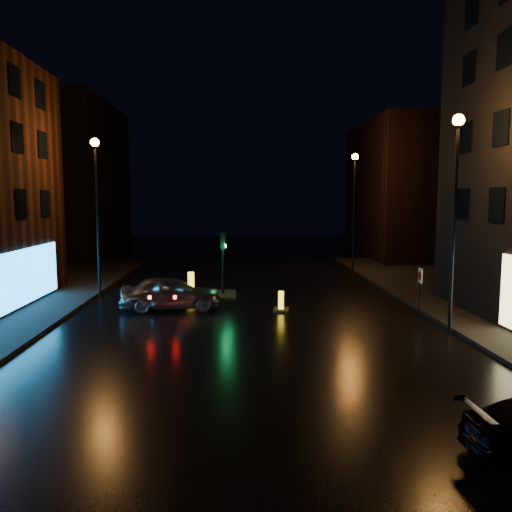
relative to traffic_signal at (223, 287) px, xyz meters
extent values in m
plane|color=black|center=(1.20, -14.00, -0.50)|extent=(120.00, 120.00, 0.00)
cube|color=black|center=(-14.80, 21.00, 6.50)|extent=(8.00, 16.00, 14.00)
cube|color=black|center=(16.20, 18.00, 5.50)|extent=(8.00, 14.00, 12.00)
cylinder|color=black|center=(-6.60, 0.00, 3.50)|extent=(0.14, 0.14, 8.00)
cylinder|color=black|center=(-6.60, 0.00, 7.50)|extent=(0.20, 0.20, 0.25)
sphere|color=orange|center=(-6.60, 0.00, 7.65)|extent=(0.44, 0.44, 0.44)
cylinder|color=black|center=(9.00, -8.00, 3.50)|extent=(0.14, 0.14, 8.00)
cylinder|color=black|center=(9.00, -8.00, 7.50)|extent=(0.20, 0.20, 0.25)
sphere|color=orange|center=(9.00, -8.00, 7.65)|extent=(0.44, 0.44, 0.44)
cylinder|color=black|center=(9.00, 8.00, 3.50)|extent=(0.14, 0.14, 8.00)
cylinder|color=black|center=(9.00, 8.00, 7.50)|extent=(0.20, 0.20, 0.25)
sphere|color=orange|center=(9.00, 8.00, 7.65)|extent=(0.44, 0.44, 0.44)
cube|color=black|center=(0.00, 0.00, -0.44)|extent=(1.40, 2.40, 0.12)
cylinder|color=black|center=(0.00, 0.00, 0.90)|extent=(0.12, 0.12, 2.80)
cube|color=black|center=(0.00, 0.00, 2.50)|extent=(0.28, 0.22, 0.90)
cylinder|color=#0CFF59|center=(0.14, 0.00, 2.22)|extent=(0.05, 0.18, 0.18)
imported|color=#94969B|center=(-2.41, -3.20, 0.30)|extent=(4.84, 2.31, 1.60)
cube|color=black|center=(2.80, -3.75, -0.46)|extent=(0.88, 1.17, 0.09)
cube|color=gold|center=(2.80, -3.75, -0.01)|extent=(0.27, 0.20, 0.89)
cube|color=black|center=(2.80, -3.75, -0.01)|extent=(0.27, 0.06, 0.53)
cube|color=black|center=(-1.84, 1.22, -0.45)|extent=(1.32, 1.54, 0.11)
cube|color=yellow|center=(-1.84, 1.22, 0.10)|extent=(0.36, 0.30, 1.09)
cube|color=black|center=(-1.84, 1.22, 0.10)|extent=(0.31, 0.15, 0.65)
cylinder|color=black|center=(9.10, -4.55, 0.51)|extent=(0.06, 0.06, 2.03)
cube|color=white|center=(9.10, -4.55, 1.25)|extent=(0.08, 0.51, 0.69)
cylinder|color=#B20C0C|center=(9.07, -4.54, 1.25)|extent=(0.05, 0.41, 0.41)
camera|label=1|loc=(0.62, -26.69, 4.70)|focal=35.00mm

